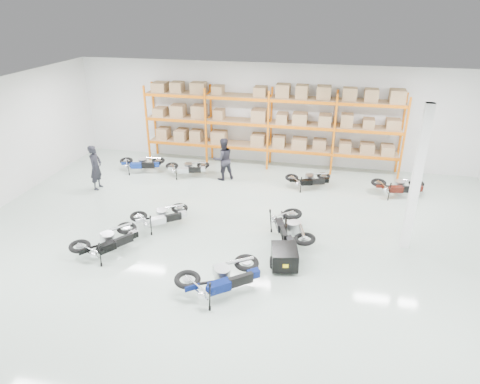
% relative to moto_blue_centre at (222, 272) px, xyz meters
% --- Properties ---
extents(room, '(18.00, 18.00, 18.00)m').
position_rel_moto_blue_centre_xyz_m(room, '(-0.22, 2.90, 1.63)').
color(room, '#A9BCAD').
rests_on(room, ground).
extents(pallet_rack, '(11.28, 0.98, 3.62)m').
position_rel_moto_blue_centre_xyz_m(pallet_rack, '(-0.22, 9.35, 1.64)').
color(pallet_rack, '#DA640B').
rests_on(pallet_rack, ground).
extents(structural_column, '(0.25, 0.25, 4.50)m').
position_rel_moto_blue_centre_xyz_m(structural_column, '(4.98, 3.40, 1.63)').
color(structural_column, white).
rests_on(structural_column, ground).
extents(moto_blue_centre, '(2.22, 2.05, 1.32)m').
position_rel_moto_blue_centre_xyz_m(moto_blue_centre, '(0.00, 0.00, 0.00)').
color(moto_blue_centre, '#071349').
rests_on(moto_blue_centre, ground).
extents(moto_silver_left, '(1.87, 1.71, 1.10)m').
position_rel_moto_blue_centre_xyz_m(moto_silver_left, '(-2.87, 3.00, -0.10)').
color(moto_silver_left, silver).
rests_on(moto_silver_left, ground).
extents(moto_black_far_left, '(1.79, 2.04, 1.20)m').
position_rel_moto_blue_centre_xyz_m(moto_black_far_left, '(-3.81, 1.09, -0.06)').
color(moto_black_far_left, black).
rests_on(moto_black_far_left, ground).
extents(moto_touring_right, '(1.55, 2.16, 1.26)m').
position_rel_moto_blue_centre_xyz_m(moto_touring_right, '(1.46, 3.04, -0.03)').
color(moto_touring_right, black).
rests_on(moto_touring_right, ground).
extents(trailer, '(0.89, 1.58, 0.64)m').
position_rel_moto_blue_centre_xyz_m(trailer, '(1.46, 1.44, -0.25)').
color(trailer, black).
rests_on(trailer, ground).
extents(moto_back_a, '(1.85, 1.21, 1.10)m').
position_rel_moto_blue_centre_xyz_m(moto_back_a, '(-5.58, 7.46, -0.10)').
color(moto_back_a, navy).
rests_on(moto_back_a, ground).
extents(moto_back_b, '(1.78, 1.21, 1.05)m').
position_rel_moto_blue_centre_xyz_m(moto_back_b, '(-3.44, 7.40, -0.13)').
color(moto_back_b, '#B7BEC1').
rests_on(moto_back_b, ground).
extents(moto_back_c, '(1.77, 1.27, 1.03)m').
position_rel_moto_blue_centre_xyz_m(moto_back_c, '(1.76, 7.25, -0.13)').
color(moto_back_c, black).
rests_on(moto_back_c, ground).
extents(moto_back_d, '(1.86, 1.14, 1.13)m').
position_rel_moto_blue_centre_xyz_m(moto_back_d, '(5.21, 7.24, -0.09)').
color(moto_back_d, '#45140D').
rests_on(moto_back_d, ground).
extents(person_left, '(0.45, 0.67, 1.81)m').
position_rel_moto_blue_centre_xyz_m(person_left, '(-6.56, 5.40, 0.29)').
color(person_left, black).
rests_on(person_left, ground).
extents(person_back, '(1.11, 1.05, 1.81)m').
position_rel_moto_blue_centre_xyz_m(person_back, '(-1.85, 7.40, 0.28)').
color(person_back, black).
rests_on(person_back, ground).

